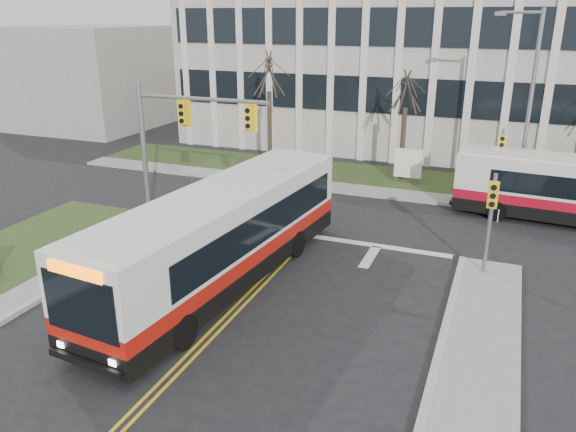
# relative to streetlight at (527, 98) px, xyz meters

# --- Properties ---
(ground) EXTENTS (120.00, 120.00, 0.00)m
(ground) POSITION_rel_streetlight_xyz_m (-8.03, -16.20, -5.19)
(ground) COLOR black
(ground) RESTS_ON ground
(sidewalk_cross) EXTENTS (44.00, 1.60, 0.14)m
(sidewalk_cross) POSITION_rel_streetlight_xyz_m (-3.03, -1.00, -5.12)
(sidewalk_cross) COLOR #9E9B93
(sidewalk_cross) RESTS_ON ground
(building_lawn) EXTENTS (44.00, 5.00, 0.12)m
(building_lawn) POSITION_rel_streetlight_xyz_m (-3.03, 1.80, -5.13)
(building_lawn) COLOR #30441D
(building_lawn) RESTS_ON ground
(office_building) EXTENTS (40.00, 16.00, 12.00)m
(office_building) POSITION_rel_streetlight_xyz_m (-3.03, 13.80, 0.81)
(office_building) COLOR #B8B3AA
(office_building) RESTS_ON ground
(building_annex) EXTENTS (12.00, 12.00, 8.00)m
(building_annex) POSITION_rel_streetlight_xyz_m (-34.03, 9.80, -1.19)
(building_annex) COLOR #9E9B93
(building_annex) RESTS_ON ground
(mast_arm_signal) EXTENTS (6.11, 0.38, 6.20)m
(mast_arm_signal) POSITION_rel_streetlight_xyz_m (-13.65, -9.04, -0.94)
(mast_arm_signal) COLOR slate
(mast_arm_signal) RESTS_ON ground
(signal_pole_near) EXTENTS (0.34, 0.39, 3.80)m
(signal_pole_near) POSITION_rel_streetlight_xyz_m (-0.83, -9.30, -2.69)
(signal_pole_near) COLOR slate
(signal_pole_near) RESTS_ON ground
(signal_pole_far) EXTENTS (0.34, 0.39, 3.80)m
(signal_pole_far) POSITION_rel_streetlight_xyz_m (-0.83, -0.80, -2.69)
(signal_pole_far) COLOR slate
(signal_pole_far) RESTS_ON ground
(streetlight) EXTENTS (2.15, 0.25, 9.20)m
(streetlight) POSITION_rel_streetlight_xyz_m (0.00, 0.00, 0.00)
(streetlight) COLOR slate
(streetlight) RESTS_ON ground
(directory_sign) EXTENTS (1.50, 0.12, 2.00)m
(directory_sign) POSITION_rel_streetlight_xyz_m (-5.53, 1.30, -4.02)
(directory_sign) COLOR slate
(directory_sign) RESTS_ON ground
(tree_left) EXTENTS (1.80, 1.80, 7.70)m
(tree_left) POSITION_rel_streetlight_xyz_m (-14.03, 1.80, 0.32)
(tree_left) COLOR #42352B
(tree_left) RESTS_ON ground
(tree_mid) EXTENTS (1.80, 1.80, 6.82)m
(tree_mid) POSITION_rel_streetlight_xyz_m (-6.03, 2.00, -0.31)
(tree_mid) COLOR #42352B
(tree_mid) RESTS_ON ground
(bus_main) EXTENTS (3.93, 12.84, 3.37)m
(bus_main) POSITION_rel_streetlight_xyz_m (-9.28, -13.24, -3.51)
(bus_main) COLOR silver
(bus_main) RESTS_ON ground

